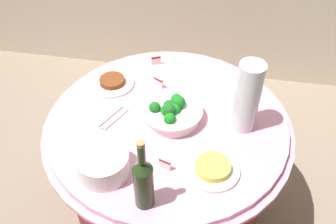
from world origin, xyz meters
The scene contains 12 objects.
ground_plane centered at (0.00, 0.00, 0.00)m, with size 6.00×6.00×0.00m, color gray.
buffet_table centered at (0.00, 0.00, 0.38)m, with size 1.16×1.16×0.74m.
broccoli_bowl centered at (0.02, 0.01, 0.78)m, with size 0.28×0.28×0.12m.
plate_stack centered at (-0.20, -0.34, 0.79)m, with size 0.21×0.21×0.10m.
wine_bottle centered at (-0.01, -0.45, 0.87)m, with size 0.07×0.07×0.34m.
decorative_fruit_vase centered at (0.34, 0.02, 0.89)m, with size 0.11×0.11×0.34m.
serving_tongs centered at (-0.25, -0.04, 0.74)m, with size 0.11×0.16×0.01m.
food_plate_stir_fry centered at (-0.32, 0.20, 0.75)m, with size 0.22×0.22×0.04m.
food_plate_fried_egg centered at (0.23, -0.26, 0.76)m, with size 0.22×0.22×0.04m.
label_placard_front centered at (-0.14, 0.41, 0.77)m, with size 0.05×0.03×0.05m.
label_placard_mid centered at (0.04, -0.28, 0.77)m, with size 0.05×0.02×0.05m.
label_placard_rear centered at (-0.09, 0.23, 0.77)m, with size 0.05×0.03×0.05m.
Camera 1 is at (0.21, -1.22, 1.97)m, focal length 40.52 mm.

